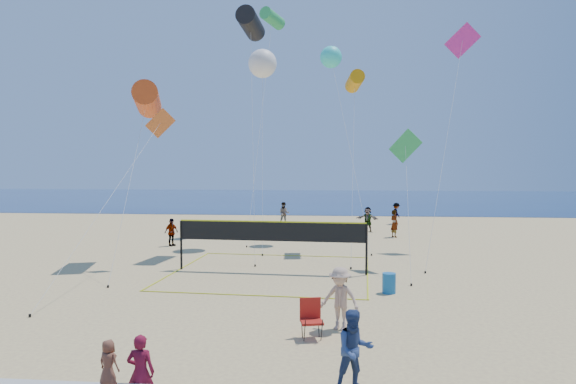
# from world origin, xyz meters

# --- Properties ---
(ground) EXTENTS (120.00, 120.00, 0.00)m
(ground) POSITION_xyz_m (0.00, 0.00, 0.00)
(ground) COLOR #D4BD78
(ground) RESTS_ON ground
(ocean) EXTENTS (140.00, 50.00, 0.03)m
(ocean) POSITION_xyz_m (0.00, 62.00, 0.01)
(ocean) COLOR navy
(ocean) RESTS_ON ground
(woman) EXTENTS (0.57, 0.39, 1.53)m
(woman) POSITION_xyz_m (-1.60, -2.70, 0.77)
(woman) COLOR maroon
(woman) RESTS_ON ground
(toddler) EXTENTS (0.51, 0.41, 0.90)m
(toddler) POSITION_xyz_m (-2.13, -2.97, 1.05)
(toddler) COLOR brown
(toddler) RESTS_ON seawall
(bystander_a) EXTENTS (1.01, 0.88, 1.76)m
(bystander_a) POSITION_xyz_m (2.69, -1.37, 0.88)
(bystander_a) COLOR navy
(bystander_a) RESTS_ON ground
(bystander_b) EXTENTS (1.38, 1.10, 1.87)m
(bystander_b) POSITION_xyz_m (2.41, 2.69, 0.94)
(bystander_b) COLOR tan
(bystander_b) RESTS_ON ground
(far_person_0) EXTENTS (0.86, 1.05, 1.67)m
(far_person_0) POSITION_xyz_m (-7.57, 17.63, 0.84)
(far_person_0) COLOR gray
(far_person_0) RESTS_ON ground
(far_person_1) EXTENTS (1.76, 1.13, 1.81)m
(far_person_1) POSITION_xyz_m (4.69, 25.62, 0.91)
(far_person_1) COLOR gray
(far_person_1) RESTS_ON ground
(far_person_2) EXTENTS (0.73, 0.81, 1.86)m
(far_person_2) POSITION_xyz_m (6.29, 22.68, 0.93)
(far_person_2) COLOR gray
(far_person_2) RESTS_ON ground
(far_person_3) EXTENTS (0.93, 0.74, 1.85)m
(far_person_3) POSITION_xyz_m (-1.88, 29.43, 0.92)
(far_person_3) COLOR gray
(far_person_3) RESTS_ON ground
(far_person_4) EXTENTS (0.92, 1.27, 1.77)m
(far_person_4) POSITION_xyz_m (7.35, 30.53, 0.89)
(far_person_4) COLOR gray
(far_person_4) RESTS_ON ground
(camp_chair) EXTENTS (0.71, 0.84, 1.24)m
(camp_chair) POSITION_xyz_m (1.59, 1.88, 0.63)
(camp_chair) COLOR #A91B13
(camp_chair) RESTS_ON ground
(trash_barrel) EXTENTS (0.68, 0.68, 0.77)m
(trash_barrel) POSITION_xyz_m (4.33, 7.23, 0.38)
(trash_barrel) COLOR #18619F
(trash_barrel) RESTS_ON ground
(volleyball_net) EXTENTS (9.30, 9.16, 2.35)m
(volleyball_net) POSITION_xyz_m (-0.62, 10.65, 1.60)
(volleyball_net) COLOR black
(volleyball_net) RESTS_ON ground
(kite_0) EXTENTS (2.01, 7.37, 8.99)m
(kite_0) POSITION_xyz_m (-7.17, 12.83, 8.18)
(kite_0) COLOR #D64716
(kite_0) RESTS_ON ground
(kite_1) EXTENTS (1.59, 5.86, 13.48)m
(kite_1) POSITION_xyz_m (-2.46, 16.32, 12.76)
(kite_1) COLOR black
(kite_1) RESTS_ON ground
(kite_2) EXTENTS (1.10, 6.86, 10.22)m
(kite_2) POSITION_xyz_m (3.36, 17.40, 9.66)
(kite_2) COLOR orange
(kite_2) RESTS_ON ground
(kite_3) EXTENTS (2.13, 8.94, 7.64)m
(kite_3) POSITION_xyz_m (-6.25, 11.18, 6.41)
(kite_3) COLOR orange
(kite_3) RESTS_ON ground
(kite_4) EXTENTS (1.50, 4.55, 6.64)m
(kite_4) POSITION_xyz_m (5.59, 12.41, 5.54)
(kite_4) COLOR green
(kite_4) RESTS_ON ground
(kite_5) EXTENTS (4.49, 8.32, 13.29)m
(kite_5) POSITION_xyz_m (9.59, 18.75, 11.70)
(kite_5) COLOR #DE2A92
(kite_5) RESTS_ON ground
(kite_6) EXTENTS (2.19, 5.15, 11.91)m
(kite_6) POSITION_xyz_m (-2.15, 18.81, 11.05)
(kite_6) COLOR white
(kite_6) RESTS_ON ground
(kite_7) EXTENTS (3.13, 6.55, 12.53)m
(kite_7) POSITION_xyz_m (1.97, 21.07, 11.82)
(kite_7) COLOR #34E3D4
(kite_7) RESTS_ON ground
(kite_8) EXTENTS (1.75, 8.87, 16.16)m
(kite_8) POSITION_xyz_m (-2.31, 25.18, 15.52)
(kite_8) COLOR green
(kite_8) RESTS_ON ground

